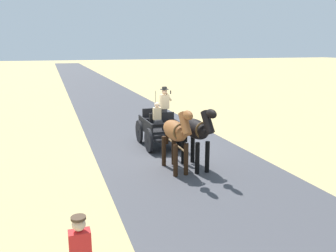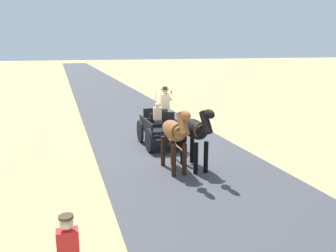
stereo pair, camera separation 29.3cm
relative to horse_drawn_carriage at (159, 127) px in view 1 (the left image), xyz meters
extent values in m
plane|color=tan|center=(-0.17, 0.45, -0.82)|extent=(200.00, 200.00, 0.00)
cube|color=#424247|center=(-0.17, 0.45, -0.81)|extent=(5.87, 160.00, 0.01)
cube|color=black|center=(0.00, -0.08, -0.16)|extent=(1.21, 2.21, 0.12)
cube|color=black|center=(-0.57, -0.08, 0.12)|extent=(0.07, 2.09, 0.44)
cube|color=black|center=(0.57, -0.09, 0.12)|extent=(0.07, 2.09, 0.44)
cube|color=black|center=(0.01, 1.14, -0.26)|extent=(1.08, 0.25, 0.08)
cube|color=black|center=(0.00, -1.28, -0.34)|extent=(0.72, 0.20, 0.06)
cube|color=black|center=(0.01, 0.52, 0.22)|extent=(1.02, 0.37, 0.14)
cube|color=black|center=(0.00, 0.34, 0.44)|extent=(1.02, 0.09, 0.44)
cube|color=black|center=(0.00, -0.58, 0.22)|extent=(1.02, 0.37, 0.14)
cube|color=black|center=(0.00, -0.76, 0.44)|extent=(1.02, 0.09, 0.44)
cylinder|color=black|center=(-0.64, 0.69, -0.34)|extent=(0.10, 0.96, 0.96)
cylinder|color=black|center=(-0.64, 0.69, -0.34)|extent=(0.12, 0.21, 0.21)
cylinder|color=black|center=(0.66, 0.68, -0.34)|extent=(0.10, 0.96, 0.96)
cylinder|color=black|center=(0.66, 0.68, -0.34)|extent=(0.12, 0.21, 0.21)
cylinder|color=black|center=(-0.65, -0.85, -0.34)|extent=(0.10, 0.96, 0.96)
cylinder|color=black|center=(-0.65, -0.85, -0.34)|extent=(0.12, 0.21, 0.21)
cylinder|color=black|center=(0.65, -0.86, -0.34)|extent=(0.10, 0.96, 0.96)
cylinder|color=black|center=(0.65, -0.86, -0.34)|extent=(0.12, 0.21, 0.21)
cylinder|color=brown|center=(0.01, 2.12, -0.21)|extent=(0.08, 2.00, 0.07)
cylinder|color=black|center=(0.31, 0.52, 0.92)|extent=(0.02, 0.02, 1.30)
cylinder|color=#2D2D33|center=(-0.15, 0.25, 0.35)|extent=(0.22, 0.22, 0.90)
cube|color=tan|center=(-0.15, 0.25, 1.08)|extent=(0.34, 0.22, 0.56)
sphere|color=tan|center=(-0.15, 0.25, 1.48)|extent=(0.22, 0.22, 0.22)
cylinder|color=black|center=(-0.15, 0.25, 1.58)|extent=(0.36, 0.36, 0.01)
cylinder|color=black|center=(-0.15, 0.25, 1.63)|extent=(0.20, 0.20, 0.10)
cylinder|color=tan|center=(-0.33, 0.29, 1.26)|extent=(0.26, 0.08, 0.32)
cube|color=black|center=(-0.39, 0.31, 1.46)|extent=(0.02, 0.07, 0.14)
cube|color=#2D2D33|center=(0.26, 0.64, 0.36)|extent=(0.28, 0.32, 0.14)
cube|color=tan|center=(0.26, 0.52, 0.67)|extent=(0.30, 0.20, 0.48)
sphere|color=beige|center=(0.26, 0.52, 1.02)|extent=(0.20, 0.20, 0.20)
ellipsoid|color=black|center=(-0.35, 2.92, 0.55)|extent=(0.64, 1.59, 0.64)
cylinder|color=black|center=(-0.56, 3.45, -0.29)|extent=(0.15, 0.15, 1.05)
cylinder|color=black|center=(-0.20, 3.47, -0.29)|extent=(0.15, 0.15, 1.05)
cylinder|color=black|center=(-0.50, 2.36, -0.29)|extent=(0.15, 0.15, 1.05)
cylinder|color=black|center=(-0.14, 2.38, -0.29)|extent=(0.15, 0.15, 1.05)
cylinder|color=black|center=(-0.39, 3.76, 0.95)|extent=(0.29, 0.66, 0.73)
ellipsoid|color=black|center=(-0.41, 3.98, 1.26)|extent=(0.25, 0.55, 0.28)
cube|color=black|center=(-0.39, 3.74, 0.99)|extent=(0.09, 0.50, 0.56)
cylinder|color=black|center=(-0.31, 2.18, 0.25)|extent=(0.11, 0.11, 0.70)
torus|color=brown|center=(-0.38, 3.46, 0.63)|extent=(0.55, 0.10, 0.55)
ellipsoid|color=brown|center=(0.38, 2.91, 0.55)|extent=(0.61, 1.58, 0.64)
cylinder|color=black|center=(0.19, 3.45, -0.29)|extent=(0.15, 0.15, 1.05)
cylinder|color=black|center=(0.55, 3.47, -0.29)|extent=(0.15, 0.15, 1.05)
cylinder|color=black|center=(0.22, 2.36, -0.29)|extent=(0.15, 0.15, 1.05)
cylinder|color=black|center=(0.58, 2.37, -0.29)|extent=(0.15, 0.15, 1.05)
cylinder|color=brown|center=(0.36, 3.76, 0.95)|extent=(0.28, 0.66, 0.73)
ellipsoid|color=brown|center=(0.35, 3.98, 1.26)|extent=(0.24, 0.55, 0.28)
cube|color=black|center=(0.36, 3.74, 0.99)|extent=(0.07, 0.50, 0.56)
cylinder|color=black|center=(0.41, 2.17, 0.25)|extent=(0.11, 0.11, 0.70)
torus|color=brown|center=(0.37, 3.46, 0.63)|extent=(0.55, 0.09, 0.55)
cube|color=red|center=(3.89, 8.50, 0.33)|extent=(0.32, 0.20, 0.54)
sphere|color=beige|center=(3.89, 8.50, 0.71)|extent=(0.20, 0.20, 0.20)
cylinder|color=#473323|center=(3.89, 8.50, 0.81)|extent=(0.22, 0.22, 0.04)
camera|label=1|loc=(4.13, 13.23, 3.22)|focal=36.87mm
camera|label=2|loc=(3.85, 13.32, 3.22)|focal=36.87mm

